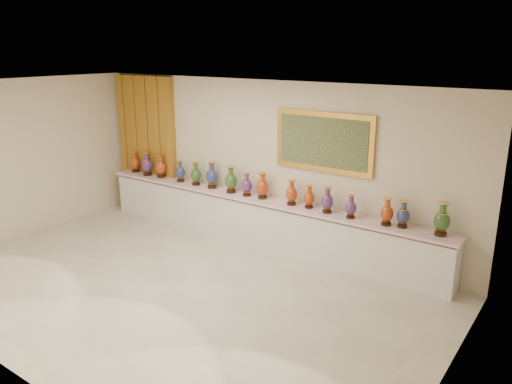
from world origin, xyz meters
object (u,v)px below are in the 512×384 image
at_px(counter, 257,221).
at_px(vase_2, 161,167).
at_px(vase_0, 135,163).
at_px(vase_1, 147,165).

distance_m(counter, vase_2, 2.58).
distance_m(vase_0, vase_2, 0.81).
distance_m(counter, vase_0, 3.36).
bearing_deg(counter, vase_2, 179.75).
height_order(vase_0, vase_2, vase_2).
relative_size(counter, vase_1, 14.55).
relative_size(counter, vase_2, 14.93).
xyz_separation_m(counter, vase_2, (-2.48, 0.01, 0.68)).
bearing_deg(vase_2, vase_0, 179.35).
xyz_separation_m(vase_0, vase_1, (0.44, -0.06, 0.02)).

